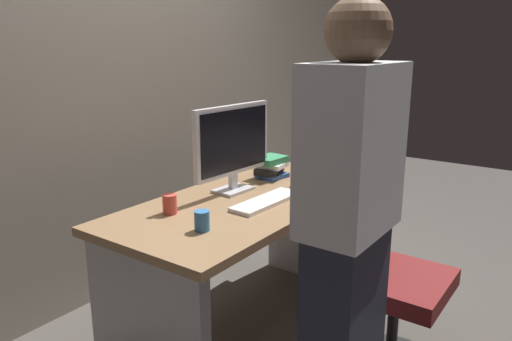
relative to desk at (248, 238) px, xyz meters
The scene contains 12 objects.
ground_plane 0.51m from the desk, ahead, with size 9.00×9.00×0.00m, color #4C4742.
wall_back 1.38m from the desk, 90.00° to the left, with size 6.40×0.10×3.00m, color #9E9384.
desk is the anchor object (origin of this frame).
office_chair 0.72m from the desk, 84.34° to the right, with size 0.52×0.52×0.94m.
person_at_desk 0.90m from the desk, 118.46° to the right, with size 0.40×0.24×1.64m.
monitor 0.49m from the desk, 70.84° to the left, with size 0.54×0.15×0.46m.
keyboard 0.26m from the desk, 98.03° to the right, with size 0.43×0.13×0.02m, color white.
mouse 0.40m from the desk, 21.72° to the right, with size 0.06×0.10×0.03m, color white.
cup_near_keyboard 0.55m from the desk, 166.85° to the right, with size 0.06×0.06×0.09m, color #3372B2.
cup_by_monitor 0.50m from the desk, 159.29° to the left, with size 0.07×0.07×0.09m, color #D84C3F.
book_stack 0.49m from the desk, 17.39° to the left, with size 0.20×0.18×0.12m.
cell_phone 0.61m from the desk, 20.96° to the right, with size 0.07×0.14×0.01m, color black.
Camera 1 is at (-1.91, -1.41, 1.49)m, focal length 34.56 mm.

